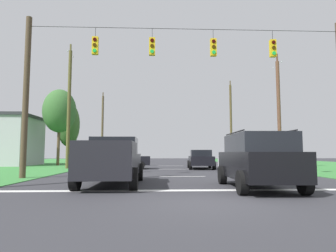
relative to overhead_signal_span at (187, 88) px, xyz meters
name	(u,v)px	position (x,y,z in m)	size (l,w,h in m)	color
ground_plane	(212,202)	(-0.16, -7.51, -4.72)	(120.00, 120.00, 0.00)	#333338
stop_bar_stripe	(198,190)	(-0.16, -5.05, -4.72)	(14.05, 0.45, 0.01)	white
lane_dash_0	(183,176)	(-0.16, 0.95, -4.72)	(0.15, 2.50, 0.01)	white
lane_dash_1	(174,169)	(-0.16, 8.16, -4.72)	(0.15, 2.50, 0.01)	white
lane_dash_2	(171,166)	(-0.16, 14.00, -4.72)	(0.15, 2.50, 0.01)	white
overhead_signal_span	(187,88)	(0.00, 0.00, 0.00)	(17.12, 0.31, 8.48)	#4F3D2C
pickup_truck	(113,161)	(-3.40, -3.11, -3.75)	(2.29, 5.41, 1.95)	black
suv_black	(257,159)	(2.06, -4.72, -3.66)	(2.35, 4.87, 2.05)	black
distant_car_crossing_white	(253,160)	(4.80, 4.02, -3.93)	(4.35, 2.13, 1.52)	silver
distant_car_oncoming	(201,159)	(2.02, 8.64, -3.93)	(2.25, 4.41, 1.52)	black
distant_car_far_parked	(123,159)	(-4.27, 8.68, -3.93)	(4.39, 2.21, 1.52)	black
utility_pole_mid_right	(279,112)	(8.55, 8.45, -0.09)	(0.30, 1.80, 9.61)	brown
utility_pole_far_right	(231,122)	(8.61, 24.27, 0.72)	(0.31, 1.67, 11.18)	brown
utility_pole_mid_left	(69,107)	(-8.81, 9.08, 0.37)	(0.28, 1.61, 10.40)	brown
utility_pole_far_left	(102,128)	(-8.67, 23.83, -0.17)	(0.28, 1.54, 9.31)	brown
tree_roadside_far_right	(59,111)	(-11.42, 14.83, 0.79)	(3.30, 3.30, 7.73)	brown
tree_roadside_left	(69,125)	(-11.64, 18.88, -0.24)	(2.48, 2.48, 7.03)	brown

